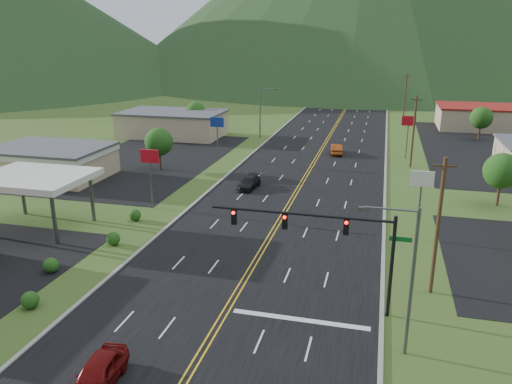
% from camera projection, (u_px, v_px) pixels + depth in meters
% --- Properties ---
extents(traffic_signal, '(13.10, 0.43, 7.00)m').
position_uv_depth(traffic_signal, '(330.00, 235.00, 32.35)').
color(traffic_signal, black).
rests_on(traffic_signal, ground).
extents(streetlight_east, '(3.28, 0.25, 9.00)m').
position_uv_depth(streetlight_east, '(407.00, 272.00, 27.59)').
color(streetlight_east, '#59595E').
rests_on(streetlight_east, ground).
extents(streetlight_west, '(3.28, 0.25, 9.00)m').
position_uv_depth(streetlight_west, '(262.00, 109.00, 88.43)').
color(streetlight_west, '#59595E').
rests_on(streetlight_west, ground).
extents(gas_canopy, '(10.00, 8.00, 5.30)m').
position_uv_depth(gas_canopy, '(34.00, 179.00, 46.59)').
color(gas_canopy, white).
rests_on(gas_canopy, ground).
extents(building_west_mid, '(14.40, 10.40, 4.10)m').
position_uv_depth(building_west_mid, '(51.00, 160.00, 64.52)').
color(building_west_mid, '#CEB48F').
rests_on(building_west_mid, ground).
extents(building_west_far, '(18.40, 11.40, 4.50)m').
position_uv_depth(building_west_far, '(173.00, 124.00, 91.31)').
color(building_west_far, '#CEB48F').
rests_on(building_west_far, ground).
extents(building_east_far, '(16.40, 12.40, 4.50)m').
position_uv_depth(building_east_far, '(481.00, 117.00, 98.45)').
color(building_east_far, '#CEB48F').
rests_on(building_east_far, ground).
extents(pole_sign_west_a, '(2.00, 0.18, 6.40)m').
position_uv_depth(pole_sign_west_a, '(150.00, 162.00, 52.05)').
color(pole_sign_west_a, '#59595E').
rests_on(pole_sign_west_a, ground).
extents(pole_sign_west_b, '(2.00, 0.18, 6.40)m').
position_uv_depth(pole_sign_west_b, '(217.00, 127.00, 72.38)').
color(pole_sign_west_b, '#59595E').
rests_on(pole_sign_west_b, ground).
extents(pole_sign_east_a, '(2.00, 0.18, 6.40)m').
position_uv_depth(pole_sign_east_a, '(421.00, 186.00, 43.84)').
color(pole_sign_east_a, '#59595E').
rests_on(pole_sign_east_a, ground).
extents(pole_sign_east_b, '(2.00, 0.18, 6.40)m').
position_uv_depth(pole_sign_east_b, '(408.00, 125.00, 73.41)').
color(pole_sign_east_b, '#59595E').
rests_on(pole_sign_east_b, ground).
extents(tree_west_a, '(3.84, 3.84, 5.82)m').
position_uv_depth(tree_west_a, '(159.00, 142.00, 67.68)').
color(tree_west_a, '#382314').
rests_on(tree_west_a, ground).
extents(tree_west_b, '(3.84, 3.84, 5.82)m').
position_uv_depth(tree_west_b, '(196.00, 112.00, 93.81)').
color(tree_west_b, '#382314').
rests_on(tree_west_b, ground).
extents(tree_east_a, '(3.84, 3.84, 5.82)m').
position_uv_depth(tree_east_a, '(502.00, 171.00, 53.16)').
color(tree_east_a, '#382314').
rests_on(tree_east_a, ground).
extents(tree_east_b, '(3.84, 3.84, 5.82)m').
position_uv_depth(tree_east_b, '(481.00, 118.00, 87.34)').
color(tree_east_b, '#382314').
rests_on(tree_east_b, ground).
extents(utility_pole_a, '(1.60, 0.28, 10.00)m').
position_uv_depth(utility_pole_a, '(438.00, 226.00, 34.46)').
color(utility_pole_a, '#382314').
rests_on(utility_pole_a, ground).
extents(utility_pole_b, '(1.60, 0.28, 10.00)m').
position_uv_depth(utility_pole_b, '(414.00, 131.00, 68.65)').
color(utility_pole_b, '#382314').
rests_on(utility_pole_b, ground).
extents(utility_pole_c, '(1.60, 0.28, 10.00)m').
position_uv_depth(utility_pole_c, '(405.00, 97.00, 105.62)').
color(utility_pole_c, '#382314').
rests_on(utility_pole_c, ground).
extents(utility_pole_d, '(1.60, 0.28, 10.00)m').
position_uv_depth(utility_pole_d, '(401.00, 81.00, 142.59)').
color(utility_pole_d, '#382314').
rests_on(utility_pole_d, ground).
extents(car_red_near, '(2.35, 4.84, 1.59)m').
position_uv_depth(car_red_near, '(98.00, 375.00, 26.02)').
color(car_red_near, '#640B0B').
rests_on(car_red_near, ground).
extents(car_dark_mid, '(2.32, 4.77, 1.34)m').
position_uv_depth(car_dark_mid, '(249.00, 183.00, 60.13)').
color(car_dark_mid, black).
rests_on(car_dark_mid, ground).
extents(car_red_far, '(2.28, 4.99, 1.59)m').
position_uv_depth(car_red_far, '(337.00, 149.00, 77.55)').
color(car_red_far, '#8E350F').
rests_on(car_red_far, ground).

